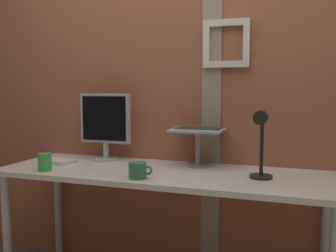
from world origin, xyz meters
The scene contains 9 objects.
brick_wall_back centered at (0.00, 0.35, 1.18)m, with size 3.73×0.16×2.35m.
desk centered at (-0.04, -0.02, 0.69)m, with size 1.92×0.63×0.77m.
monitor centered at (-0.51, 0.17, 1.02)m, with size 0.35×0.18×0.44m.
laptop_stand centered at (0.12, 0.17, 0.92)m, with size 0.28×0.22×0.22m.
laptop centered at (0.12, 0.25, 1.05)m, with size 0.32×0.33×0.24m.
desk_lamp centered at (0.51, -0.08, 1.00)m, with size 0.12×0.20×0.36m.
pen_cup centered at (-0.68, -0.24, 0.82)m, with size 0.08×0.08×0.18m.
coffee_mug centered at (-0.10, -0.24, 0.81)m, with size 0.13×0.09×0.09m.
paper_clutter_stack centered at (-0.74, -0.02, 0.78)m, with size 0.20×0.14×0.02m, color silver.
Camera 1 is at (0.67, -2.00, 1.23)m, focal length 39.63 mm.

